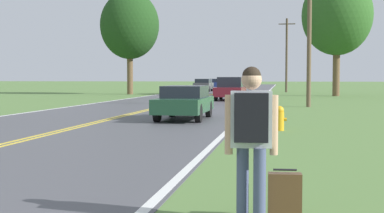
{
  "coord_description": "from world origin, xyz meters",
  "views": [
    {
      "loc": [
        6.71,
        -3.27,
        1.66
      ],
      "look_at": [
        4.38,
        10.31,
        0.9
      ],
      "focal_mm": 50.0,
      "sensor_mm": 36.0,
      "label": 1
    }
  ],
  "objects": [
    {
      "name": "hitchhiker_person",
      "position": [
        6.35,
        2.76,
        1.09
      ],
      "size": [
        0.6,
        0.43,
        1.78
      ],
      "rotation": [
        0.0,
        0.0,
        1.63
      ],
      "color": "#475175",
      "rests_on": "ground"
    },
    {
      "name": "suitcase",
      "position": [
        6.74,
        2.92,
        0.28
      ],
      "size": [
        0.39,
        0.2,
        0.6
      ],
      "rotation": [
        0.0,
        0.0,
        1.63
      ],
      "color": "brown",
      "rests_on": "ground"
    },
    {
      "name": "fire_hydrant",
      "position": [
        6.6,
        13.43,
        0.39
      ],
      "size": [
        0.44,
        0.28,
        0.77
      ],
      "color": "gold",
      "rests_on": "ground"
    },
    {
      "name": "utility_pole_midground",
      "position": [
        8.09,
        27.08,
        3.96
      ],
      "size": [
        1.8,
        0.24,
        7.62
      ],
      "color": "brown",
      "rests_on": "ground"
    },
    {
      "name": "utility_pole_far",
      "position": [
        7.02,
        56.47,
        4.19
      ],
      "size": [
        1.8,
        0.24,
        8.07
      ],
      "color": "brown",
      "rests_on": "ground"
    },
    {
      "name": "tree_left_verge",
      "position": [
        11.26,
        45.03,
        7.03
      ],
      "size": [
        6.09,
        6.09,
        10.56
      ],
      "color": "brown",
      "rests_on": "ground"
    },
    {
      "name": "tree_behind_sign",
      "position": [
        -7.93,
        46.65,
        6.63
      ],
      "size": [
        5.66,
        5.66,
        9.91
      ],
      "color": "brown",
      "rests_on": "ground"
    },
    {
      "name": "car_dark_green_sedan_nearest",
      "position": [
        2.91,
        17.22,
        0.71
      ],
      "size": [
        1.75,
        4.32,
        1.32
      ],
      "rotation": [
        0.0,
        0.0,
        -1.57
      ],
      "color": "black",
      "rests_on": "ground"
    },
    {
      "name": "car_maroon_sedan_approaching",
      "position": [
        2.98,
        34.81,
        0.84
      ],
      "size": [
        1.95,
        4.51,
        1.66
      ],
      "rotation": [
        0.0,
        0.0,
        -1.58
      ],
      "color": "black",
      "rests_on": "ground"
    },
    {
      "name": "car_silver_sedan_mid_near",
      "position": [
        2.01,
        45.11,
        0.75
      ],
      "size": [
        2.08,
        4.76,
        1.44
      ],
      "rotation": [
        0.0,
        0.0,
        -1.53
      ],
      "color": "black",
      "rests_on": "ground"
    },
    {
      "name": "car_dark_grey_hatchback_mid_far",
      "position": [
        -2.4,
        57.78,
        0.8
      ],
      "size": [
        1.92,
        3.56,
        1.46
      ],
      "rotation": [
        0.0,
        0.0,
        1.55
      ],
      "color": "black",
      "rests_on": "ground"
    },
    {
      "name": "car_dark_blue_sedan_receding",
      "position": [
        -2.77,
        71.52,
        0.75
      ],
      "size": [
        1.96,
        4.32,
        1.43
      ],
      "rotation": [
        0.0,
        0.0,
        1.62
      ],
      "color": "black",
      "rests_on": "ground"
    }
  ]
}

